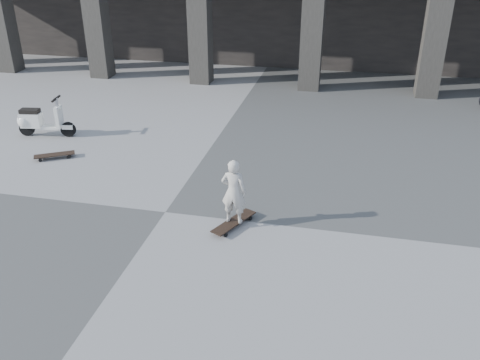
% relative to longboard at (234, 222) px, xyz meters
% --- Properties ---
extents(ground, '(90.00, 90.00, 0.00)m').
position_rel_longboard_xyz_m(ground, '(-1.32, 0.20, -0.08)').
color(ground, '#454643').
rests_on(ground, ground).
extents(longboard, '(0.63, 0.99, 0.10)m').
position_rel_longboard_xyz_m(longboard, '(0.00, 0.00, 0.00)').
color(longboard, black).
rests_on(longboard, ground).
extents(skateboard_spare, '(0.86, 0.63, 0.10)m').
position_rel_longboard_xyz_m(skateboard_spare, '(-4.57, 1.95, 0.00)').
color(skateboard_spare, black).
rests_on(skateboard_spare, ground).
extents(child, '(0.43, 0.29, 1.16)m').
position_rel_longboard_xyz_m(child, '(0.00, -0.00, 0.60)').
color(child, '#BAB4A8').
rests_on(child, longboard).
extents(scooter, '(1.41, 0.55, 0.99)m').
position_rel_longboard_xyz_m(scooter, '(-5.70, 3.13, 0.31)').
color(scooter, black).
rests_on(scooter, ground).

